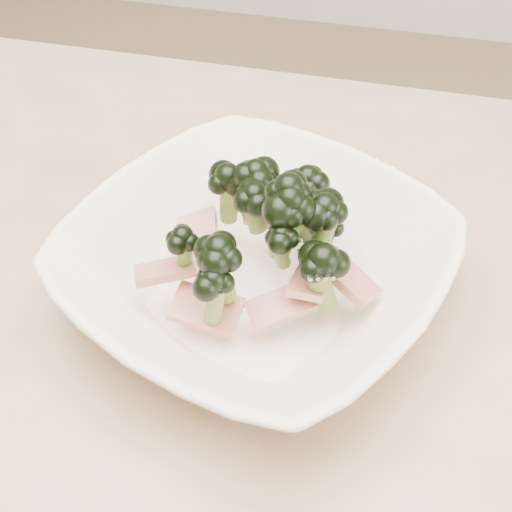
% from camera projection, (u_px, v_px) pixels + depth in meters
% --- Properties ---
extents(dining_table, '(1.20, 0.80, 0.75)m').
position_uv_depth(dining_table, '(123.00, 385.00, 0.65)').
color(dining_table, tan).
rests_on(dining_table, ground).
extents(broccoli_dish, '(0.38, 0.38, 0.13)m').
position_uv_depth(broccoli_dish, '(258.00, 264.00, 0.56)').
color(broccoli_dish, white).
rests_on(broccoli_dish, dining_table).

